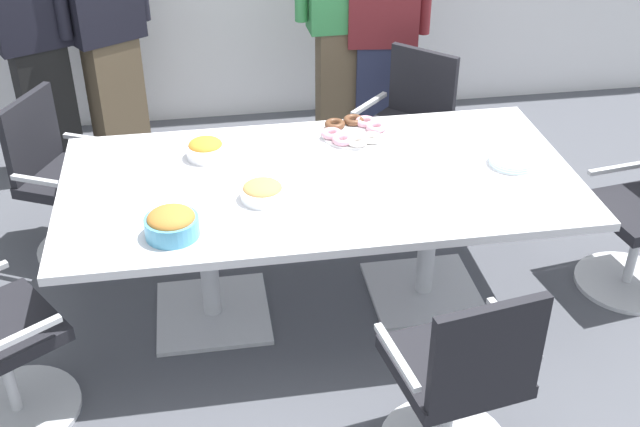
% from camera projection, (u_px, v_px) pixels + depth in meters
% --- Properties ---
extents(ground_plane, '(10.00, 10.00, 0.01)m').
position_uv_depth(ground_plane, '(320.00, 304.00, 4.11)').
color(ground_plane, '#4C4F56').
extents(conference_table, '(2.40, 1.20, 0.75)m').
position_uv_depth(conference_table, '(320.00, 200.00, 3.78)').
color(conference_table, silver).
rests_on(conference_table, ground).
extents(office_chair_0, '(0.76, 0.76, 0.91)m').
position_uv_depth(office_chair_0, '(407.00, 137.00, 4.83)').
color(office_chair_0, silver).
rests_on(office_chair_0, ground).
extents(office_chair_1, '(0.72, 0.72, 0.91)m').
position_uv_depth(office_chair_1, '(66.00, 186.00, 4.32)').
color(office_chair_1, silver).
rests_on(office_chair_1, ground).
extents(office_chair_3, '(0.62, 0.62, 0.91)m').
position_uv_depth(office_chair_3, '(459.00, 385.00, 3.04)').
color(office_chair_3, silver).
rests_on(office_chair_3, ground).
extents(person_standing_0, '(0.59, 0.39, 1.82)m').
position_uv_depth(person_standing_0, '(33.00, 33.00, 4.78)').
color(person_standing_0, black).
rests_on(person_standing_0, ground).
extents(person_standing_1, '(0.57, 0.41, 1.80)m').
position_uv_depth(person_standing_1, '(106.00, 26.00, 4.92)').
color(person_standing_1, brown).
rests_on(person_standing_1, ground).
extents(person_standing_2, '(0.61, 0.24, 1.86)m').
position_uv_depth(person_standing_2, '(343.00, 15.00, 5.00)').
color(person_standing_2, brown).
rests_on(person_standing_2, ground).
extents(person_standing_3, '(0.62, 0.27, 1.67)m').
position_uv_depth(person_standing_3, '(382.00, 33.00, 5.04)').
color(person_standing_3, '#232842').
rests_on(person_standing_3, ground).
extents(snack_bowl_chips_orange, '(0.19, 0.19, 0.10)m').
position_uv_depth(snack_bowl_chips_orange, '(206.00, 149.00, 3.85)').
color(snack_bowl_chips_orange, white).
rests_on(snack_bowl_chips_orange, conference_table).
extents(snack_bowl_cookies, '(0.20, 0.20, 0.08)m').
position_uv_depth(snack_bowl_cookies, '(263.00, 191.00, 3.52)').
color(snack_bowl_cookies, white).
rests_on(snack_bowl_cookies, conference_table).
extents(snack_bowl_pretzels, '(0.23, 0.23, 0.12)m').
position_uv_depth(snack_bowl_pretzels, '(172.00, 223.00, 3.27)').
color(snack_bowl_pretzels, '#4C9EC6').
rests_on(snack_bowl_pretzels, conference_table).
extents(donut_platter, '(0.35, 0.35, 0.04)m').
position_uv_depth(donut_platter, '(354.00, 132.00, 4.07)').
color(donut_platter, white).
rests_on(donut_platter, conference_table).
extents(plate_stack, '(0.23, 0.23, 0.04)m').
position_uv_depth(plate_stack, '(513.00, 161.00, 3.81)').
color(plate_stack, white).
rests_on(plate_stack, conference_table).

